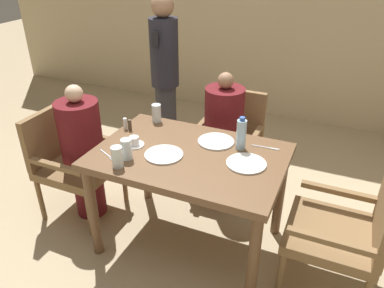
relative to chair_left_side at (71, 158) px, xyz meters
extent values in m
plane|color=tan|center=(1.04, 0.00, -0.49)|extent=(16.00, 16.00, 0.00)
cube|color=#C6B289|center=(1.04, 2.56, 0.91)|extent=(8.00, 0.06, 2.80)
cube|color=brown|center=(1.04, 0.00, 0.26)|extent=(1.26, 0.85, 0.05)
cylinder|color=brown|center=(0.47, -0.36, -0.13)|extent=(0.07, 0.07, 0.72)
cylinder|color=brown|center=(1.61, -0.36, -0.13)|extent=(0.07, 0.07, 0.72)
cylinder|color=brown|center=(0.47, 0.36, -0.13)|extent=(0.07, 0.07, 0.72)
cylinder|color=brown|center=(1.61, 0.36, -0.13)|extent=(0.07, 0.07, 0.72)
cube|color=brown|center=(0.08, 0.00, -0.07)|extent=(0.54, 0.54, 0.07)
cube|color=brown|center=(-0.17, 0.00, 0.18)|extent=(0.05, 0.54, 0.42)
cube|color=brown|center=(0.08, 0.25, 0.09)|extent=(0.48, 0.04, 0.04)
cube|color=brown|center=(0.08, -0.25, 0.09)|extent=(0.48, 0.04, 0.04)
cylinder|color=brown|center=(0.32, 0.24, -0.30)|extent=(0.04, 0.04, 0.38)
cylinder|color=brown|center=(0.32, -0.24, -0.30)|extent=(0.04, 0.04, 0.38)
cylinder|color=brown|center=(-0.16, 0.24, -0.30)|extent=(0.04, 0.04, 0.38)
cylinder|color=brown|center=(-0.16, -0.24, -0.30)|extent=(0.04, 0.04, 0.38)
cylinder|color=#5B1419|center=(0.14, 0.00, -0.26)|extent=(0.24, 0.24, 0.45)
cylinder|color=#5B1419|center=(0.14, 0.00, 0.23)|extent=(0.32, 0.32, 0.54)
sphere|color=beige|center=(0.14, 0.00, 0.57)|extent=(0.13, 0.13, 0.13)
cube|color=brown|center=(1.04, 0.75, -0.07)|extent=(0.54, 0.54, 0.07)
cube|color=brown|center=(1.04, 1.00, 0.18)|extent=(0.54, 0.05, 0.42)
cube|color=brown|center=(1.29, 0.75, 0.09)|extent=(0.04, 0.48, 0.04)
cube|color=brown|center=(0.79, 0.75, 0.09)|extent=(0.04, 0.48, 0.04)
cylinder|color=brown|center=(1.28, 0.51, -0.30)|extent=(0.04, 0.04, 0.38)
cylinder|color=brown|center=(0.80, 0.51, -0.30)|extent=(0.04, 0.04, 0.38)
cylinder|color=brown|center=(1.28, 0.99, -0.30)|extent=(0.04, 0.04, 0.38)
cylinder|color=brown|center=(0.80, 0.99, -0.30)|extent=(0.04, 0.04, 0.38)
cylinder|color=#5B1419|center=(1.04, 0.69, -0.26)|extent=(0.24, 0.24, 0.45)
cylinder|color=#5B1419|center=(1.04, 0.69, 0.23)|extent=(0.32, 0.32, 0.54)
sphere|color=#997051|center=(1.04, 0.69, 0.57)|extent=(0.13, 0.13, 0.13)
cube|color=brown|center=(1.99, 0.00, -0.07)|extent=(0.54, 0.54, 0.07)
cube|color=brown|center=(1.99, -0.25, 0.09)|extent=(0.48, 0.04, 0.04)
cube|color=brown|center=(1.99, 0.25, 0.09)|extent=(0.48, 0.04, 0.04)
cylinder|color=brown|center=(1.76, -0.24, -0.30)|extent=(0.04, 0.04, 0.38)
cylinder|color=brown|center=(1.76, 0.24, -0.30)|extent=(0.04, 0.04, 0.38)
cylinder|color=brown|center=(2.23, 0.24, -0.30)|extent=(0.04, 0.04, 0.38)
cylinder|color=#2D2D33|center=(0.26, 1.16, -0.11)|extent=(0.21, 0.21, 0.75)
cylinder|color=#23232D|center=(0.26, 1.16, 0.58)|extent=(0.27, 0.27, 0.64)
sphere|color=#997051|center=(0.26, 1.16, 1.00)|extent=(0.21, 0.21, 0.21)
cube|color=black|center=(0.26, 1.00, 0.74)|extent=(0.07, 0.01, 0.14)
cylinder|color=white|center=(1.14, 0.22, 0.29)|extent=(0.25, 0.25, 0.01)
cylinder|color=white|center=(0.89, -0.09, 0.29)|extent=(0.25, 0.25, 0.01)
cylinder|color=white|center=(1.42, 0.02, 0.29)|extent=(0.25, 0.25, 0.01)
cylinder|color=white|center=(0.64, -0.05, 0.29)|extent=(0.14, 0.14, 0.01)
cylinder|color=white|center=(0.64, -0.05, 0.32)|extent=(0.07, 0.07, 0.06)
cylinder|color=#A3C6DB|center=(1.33, 0.20, 0.39)|extent=(0.07, 0.07, 0.21)
cylinder|color=#3359B2|center=(1.33, 0.20, 0.51)|extent=(0.04, 0.04, 0.02)
cylinder|color=silver|center=(0.70, -0.22, 0.35)|extent=(0.07, 0.07, 0.14)
cylinder|color=silver|center=(0.60, 0.35, 0.35)|extent=(0.07, 0.07, 0.14)
cylinder|color=silver|center=(0.70, -0.33, 0.35)|extent=(0.07, 0.07, 0.14)
cylinder|color=white|center=(0.45, 0.14, 0.33)|extent=(0.03, 0.03, 0.09)
cylinder|color=#4C3D2D|center=(0.49, 0.14, 0.32)|extent=(0.03, 0.03, 0.08)
cube|color=silver|center=(0.54, -0.23, 0.29)|extent=(0.15, 0.08, 0.00)
cube|color=silver|center=(0.61, -0.27, 0.29)|extent=(0.04, 0.04, 0.00)
cube|color=silver|center=(1.46, 0.28, 0.29)|extent=(0.16, 0.02, 0.00)
cube|color=silver|center=(1.54, 0.28, 0.29)|extent=(0.06, 0.02, 0.00)
camera|label=1|loc=(1.91, -1.95, 1.53)|focal=35.00mm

